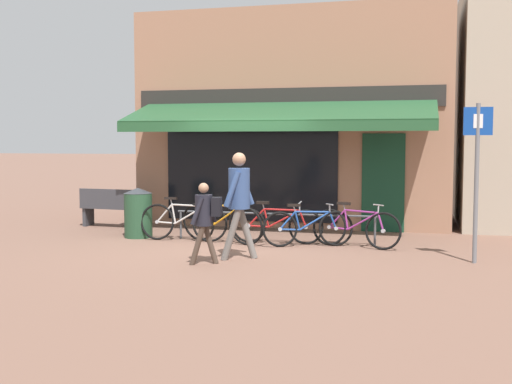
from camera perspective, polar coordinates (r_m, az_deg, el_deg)
name	(u,v)px	position (r m, az deg, el deg)	size (l,w,h in m)	color
ground_plane	(227,249)	(11.56, -2.61, -5.10)	(160.00, 160.00, 0.00)	brown
shop_front	(297,120)	(15.64, 3.70, 6.40)	(7.14, 4.66, 4.90)	#9E7056
bike_rack_rail	(274,217)	(12.27, 1.63, -2.28)	(3.91, 0.04, 0.57)	#47494F
bicycle_silver	(183,221)	(12.56, -6.50, -2.61)	(1.80, 0.52, 0.86)	black
bicycle_orange	(221,223)	(12.19, -3.11, -2.73)	(1.79, 0.77, 0.90)	black
bicycle_red	(277,225)	(12.12, 1.86, -2.93)	(1.76, 0.52, 0.80)	black
bicycle_blue	(308,227)	(11.85, 4.62, -3.14)	(1.62, 0.76, 0.80)	black
bicycle_purple	(356,227)	(11.85, 8.84, -3.13)	(1.69, 0.61, 0.84)	black
pedestrian_adult	(239,194)	(10.46, -1.51, -0.18)	(0.57, 0.64, 1.77)	slate
pedestrian_child	(206,214)	(10.08, -4.50, -1.92)	(0.51, 0.49, 1.30)	#47382D
litter_bin	(138,212)	(13.12, -10.43, -1.80)	(0.57, 0.57, 1.00)	#23472D
parking_sign	(477,166)	(10.67, 19.04, 2.18)	(0.44, 0.07, 2.53)	slate
park_bench	(114,207)	(14.75, -12.51, -1.30)	(1.63, 0.58, 0.87)	#38383D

